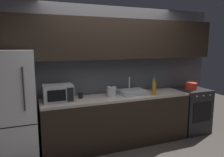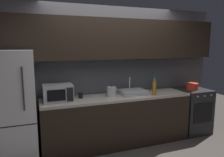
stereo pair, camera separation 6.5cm
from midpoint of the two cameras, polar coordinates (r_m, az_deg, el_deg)
The scene contains 11 objects.
back_wall at distance 3.95m, azimuth 0.46°, elevation 5.42°, with size 4.40×0.44×2.50m.
counter_run at distance 3.91m, azimuth 2.01°, elevation -11.15°, with size 2.66×0.60×0.90m.
refrigerator at distance 3.53m, azimuth -24.76°, elevation -7.17°, with size 0.68×0.69×1.73m.
oven_range at distance 4.77m, azimuth 21.11°, elevation -8.01°, with size 0.60×0.62×0.90m.
microwave at distance 3.51m, azimuth -13.80°, elevation -3.78°, with size 0.46×0.35×0.27m.
sink_basin at distance 3.92m, azimuth 6.02°, elevation -3.65°, with size 0.48×0.38×0.30m.
kettle at distance 3.73m, azimuth 0.37°, elevation -3.53°, with size 0.20×0.17×0.20m.
wine_bottle_amber at distance 3.90m, azimuth 11.78°, elevation -2.58°, with size 0.07×0.07×0.31m.
wine_bottle_teal at distance 4.21m, azimuth 11.68°, elevation -1.58°, with size 0.08×0.08×0.33m.
mug_dark at distance 3.66m, azimuth -7.96°, elevation -4.47°, with size 0.08×0.08×0.10m, color black.
cooking_pot at distance 4.62m, azimuth 21.06°, elevation -1.95°, with size 0.24×0.24×0.13m.
Camera 2 is at (-1.37, -2.50, 1.80)m, focal length 34.03 mm.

